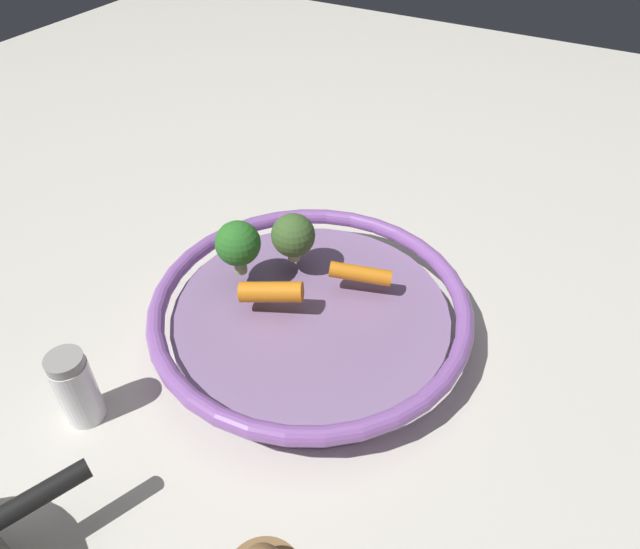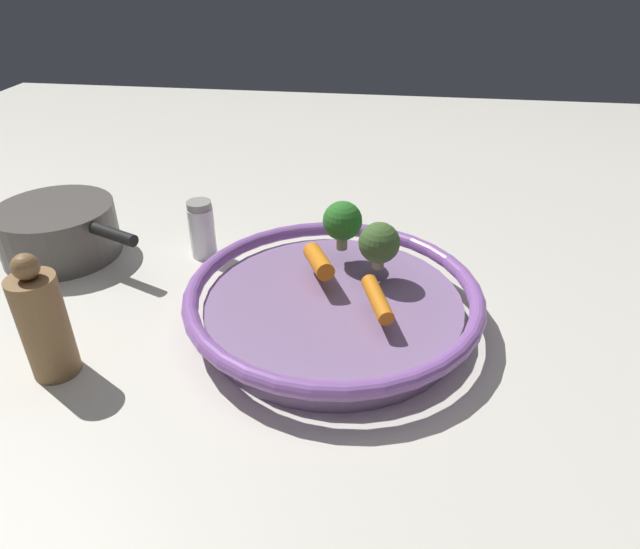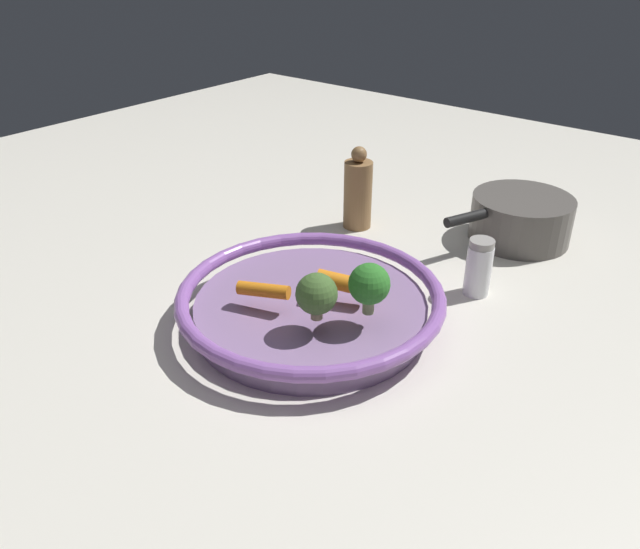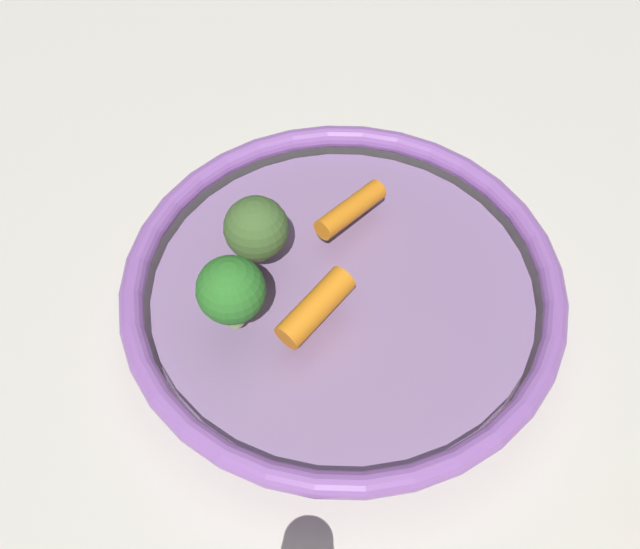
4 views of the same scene
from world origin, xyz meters
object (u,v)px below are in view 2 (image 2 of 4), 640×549
Objects in this scene: broccoli_floret_mid at (379,243)px; saucepan at (59,231)px; broccoli_floret_small at (345,222)px; pepper_mill at (44,323)px; baby_carrot_near_rim at (319,261)px; salt_shaker at (202,229)px; baby_carrot_center at (377,299)px; serving_bowl at (333,303)px.

broccoli_floret_mid is 0.45m from saucepan.
broccoli_floret_small is 0.46× the size of pepper_mill.
baby_carrot_near_rim is at bearing 79.07° from saucepan.
baby_carrot_near_rim is 0.80× the size of salt_shaker.
salt_shaker is (-0.10, -0.18, -0.02)m from baby_carrot_near_rim.
pepper_mill reaches higher than broccoli_floret_small.
salt_shaker is (-0.17, -0.25, -0.02)m from baby_carrot_center.
salt_shaker reaches higher than saucepan.
salt_shaker is 0.37× the size of saucepan.
saucepan is at bearing -97.43° from broccoli_floret_mid.
pepper_mill is (0.09, -0.32, 0.00)m from baby_carrot_center.
broccoli_floret_mid reaches higher than serving_bowl.
baby_carrot_center is 0.47m from saucepan.
serving_bowl is 5.95× the size of broccoli_floret_mid.
serving_bowl is at bearing 32.78° from baby_carrot_near_rim.
baby_carrot_center is at bearing 106.02° from pepper_mill.
broccoli_floret_small is 0.77× the size of salt_shaker.
pepper_mill is at bearing -65.29° from serving_bowl.
baby_carrot_center reaches higher than serving_bowl.
salt_shaker is 0.20m from saucepan.
baby_carrot_center is (0.03, 0.05, 0.03)m from serving_bowl.
salt_shaker reaches higher than baby_carrot_center.
salt_shaker is at bearing 163.89° from pepper_mill.
broccoli_floret_small is 0.21m from salt_shaker.
broccoli_floret_mid is (-0.08, -0.00, 0.02)m from baby_carrot_center.
pepper_mill is (0.13, -0.27, 0.03)m from serving_bowl.
salt_shaker is 0.59× the size of pepper_mill.
broccoli_floret_mid is 0.70× the size of salt_shaker.
saucepan is (-0.02, -0.40, -0.05)m from broccoli_floret_small.
serving_bowl is at bearing 74.97° from saucepan.
pepper_mill reaches higher than saucepan.
broccoli_floret_mid is at bearing 118.53° from pepper_mill.
serving_bowl is 5.11× the size of baby_carrot_center.
baby_carrot_center is 1.16× the size of broccoli_floret_mid.
pepper_mill is (0.21, -0.28, -0.03)m from broccoli_floret_small.
baby_carrot_center is 0.48× the size of pepper_mill.
baby_carrot_near_rim is at bearing 122.45° from pepper_mill.
baby_carrot_near_rim is 0.20m from salt_shaker.
serving_bowl is at bearing -44.27° from broccoli_floret_mid.
saucepan is at bearing -82.62° from salt_shaker.
baby_carrot_center is at bearing 72.71° from saucepan.
baby_carrot_center is 0.34m from pepper_mill.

